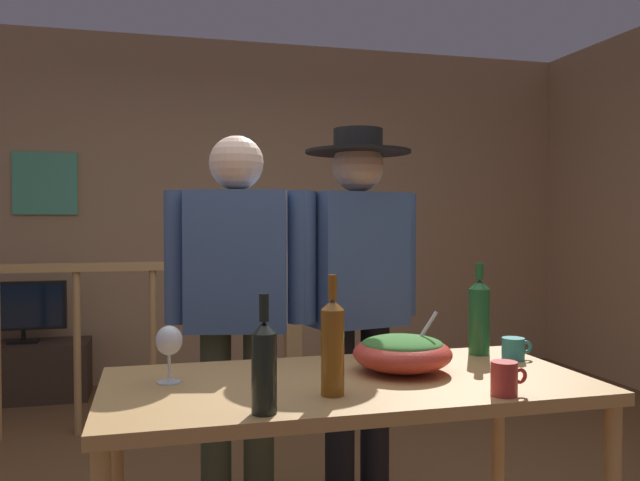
% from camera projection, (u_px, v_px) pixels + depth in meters
% --- Properties ---
extents(back_wall, '(6.08, 0.10, 2.76)m').
position_uv_depth(back_wall, '(225.00, 210.00, 5.31)').
color(back_wall, tan).
rests_on(back_wall, ground_plane).
extents(framed_picture, '(0.46, 0.03, 0.47)m').
position_uv_depth(framed_picture, '(45.00, 183.00, 4.91)').
color(framed_picture, '#4FAE83').
extents(stair_railing, '(3.18, 0.10, 1.08)m').
position_uv_depth(stair_railing, '(117.00, 324.00, 3.93)').
color(stair_railing, '#B2844C').
rests_on(stair_railing, ground_plane).
extents(tv_console, '(0.90, 0.40, 0.41)m').
position_uv_depth(tv_console, '(24.00, 371.00, 4.64)').
color(tv_console, '#38281E').
rests_on(tv_console, ground_plane).
extents(flat_screen_tv, '(0.60, 0.12, 0.45)m').
position_uv_depth(flat_screen_tv, '(22.00, 307.00, 4.59)').
color(flat_screen_tv, black).
rests_on(flat_screen_tv, tv_console).
extents(serving_table, '(1.55, 0.74, 0.78)m').
position_uv_depth(serving_table, '(348.00, 402.00, 2.08)').
color(serving_table, '#B2844C').
rests_on(serving_table, ground_plane).
extents(salad_bowl, '(0.33, 0.33, 0.20)m').
position_uv_depth(salad_bowl, '(402.00, 351.00, 2.18)').
color(salad_bowl, '#CC3D2D').
rests_on(salad_bowl, serving_table).
extents(wine_glass, '(0.08, 0.08, 0.18)m').
position_uv_depth(wine_glass, '(169.00, 343.00, 2.02)').
color(wine_glass, silver).
rests_on(wine_glass, serving_table).
extents(wine_bottle_dark, '(0.07, 0.07, 0.32)m').
position_uv_depth(wine_bottle_dark, '(264.00, 365.00, 1.70)').
color(wine_bottle_dark, black).
rests_on(wine_bottle_dark, serving_table).
extents(wine_bottle_green, '(0.08, 0.08, 0.35)m').
position_uv_depth(wine_bottle_green, '(479.00, 316.00, 2.46)').
color(wine_bottle_green, '#1E5628').
rests_on(wine_bottle_green, serving_table).
extents(wine_bottle_amber, '(0.07, 0.07, 0.35)m').
position_uv_depth(wine_bottle_amber, '(333.00, 345.00, 1.88)').
color(wine_bottle_amber, brown).
rests_on(wine_bottle_amber, serving_table).
extents(mug_teal, '(0.12, 0.08, 0.08)m').
position_uv_depth(mug_teal, '(514.00, 349.00, 2.36)').
color(mug_teal, teal).
rests_on(mug_teal, serving_table).
extents(mug_red, '(0.11, 0.08, 0.10)m').
position_uv_depth(mug_red, '(505.00, 378.00, 1.88)').
color(mug_red, '#B7332D').
rests_on(mug_red, serving_table).
extents(person_standing_left, '(0.59, 0.31, 1.64)m').
position_uv_depth(person_standing_left, '(237.00, 295.00, 2.70)').
color(person_standing_left, '#2D3323').
rests_on(person_standing_left, ground_plane).
extents(person_standing_right, '(0.59, 0.46, 1.69)m').
position_uv_depth(person_standing_right, '(358.00, 282.00, 2.84)').
color(person_standing_right, black).
rests_on(person_standing_right, ground_plane).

